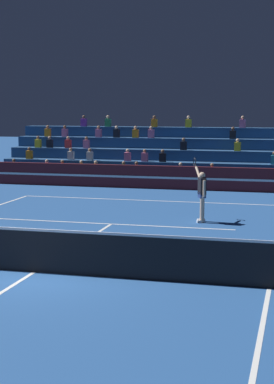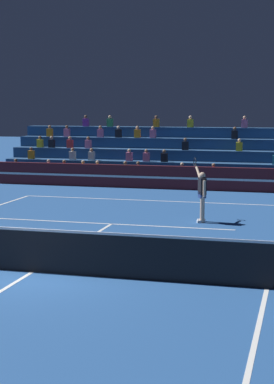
# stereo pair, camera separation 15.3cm
# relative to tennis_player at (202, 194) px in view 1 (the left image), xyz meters

# --- Properties ---
(ground_plane) EXTENTS (120.00, 120.00, 0.00)m
(ground_plane) POSITION_rel_tennis_player_xyz_m (-2.86, -7.57, -0.98)
(ground_plane) COLOR #285699
(court_lines) EXTENTS (11.10, 23.90, 0.01)m
(court_lines) POSITION_rel_tennis_player_xyz_m (-2.86, -7.57, -0.97)
(court_lines) COLOR white
(court_lines) RESTS_ON ground
(tennis_net) EXTENTS (12.00, 0.10, 1.10)m
(tennis_net) POSITION_rel_tennis_player_xyz_m (-2.86, -7.57, -0.43)
(tennis_net) COLOR slate
(tennis_net) RESTS_ON ground
(sponsor_banner_wall) EXTENTS (18.00, 0.26, 1.10)m
(sponsor_banner_wall) POSITION_rel_tennis_player_xyz_m (-2.86, 8.14, -0.43)
(sponsor_banner_wall) COLOR #51191E
(sponsor_banner_wall) RESTS_ON ground
(bleacher_stand) EXTENTS (18.59, 4.75, 3.38)m
(bleacher_stand) POSITION_rel_tennis_player_xyz_m (-2.87, 11.94, 0.04)
(bleacher_stand) COLOR navy
(bleacher_stand) RESTS_ON ground
(tennis_player) EXTENTS (0.68, 1.30, 2.19)m
(tennis_player) POSITION_rel_tennis_player_xyz_m (0.00, 0.00, 0.00)
(tennis_player) COLOR beige
(tennis_player) RESTS_ON ground
(tennis_ball) EXTENTS (0.07, 0.07, 0.07)m
(tennis_ball) POSITION_rel_tennis_player_xyz_m (-2.48, -3.89, -0.94)
(tennis_ball) COLOR #C6DB33
(tennis_ball) RESTS_ON ground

